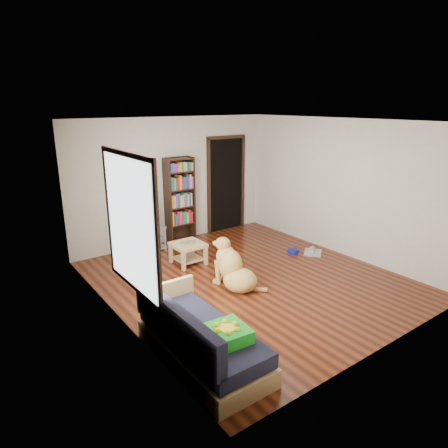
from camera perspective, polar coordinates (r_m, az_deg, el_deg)
ground at (r=6.84m, az=3.46°, el=-7.83°), size 5.00×5.00×0.00m
ceiling at (r=6.22m, az=3.90°, el=14.46°), size 5.00×5.00×0.00m
wall_back at (r=8.44m, az=-7.25°, el=6.14°), size 4.50×0.00×4.50m
wall_front at (r=4.84m, az=22.87°, el=-3.34°), size 4.50×0.00×4.50m
wall_left at (r=5.32m, az=-15.40°, el=-0.83°), size 0.00×5.00×5.00m
wall_right at (r=8.00m, az=16.25°, el=5.00°), size 0.00×5.00×5.00m
green_cushion at (r=4.44m, az=0.38°, el=-15.42°), size 0.47×0.47×0.15m
laptop at (r=7.31m, az=-5.07°, el=-2.72°), size 0.32×0.25×0.02m
dog_bowl at (r=8.06m, az=9.83°, el=-3.82°), size 0.22×0.22×0.08m
grey_rag at (r=8.12m, az=12.57°, el=-4.02°), size 0.51×0.50×0.03m
window at (r=4.82m, az=-13.26°, el=-0.02°), size 0.03×1.46×1.70m
doorway at (r=9.17m, az=0.28°, el=5.99°), size 1.03×0.05×2.19m
tv_stand at (r=8.10m, az=-11.70°, el=-2.10°), size 0.90×0.45×0.50m
crt_tv at (r=7.98m, az=-11.96°, el=1.16°), size 0.55×0.52×0.58m
bookshelf at (r=8.39m, az=-6.36°, el=4.02°), size 0.60×0.30×1.80m
sofa at (r=4.77m, az=-3.70°, el=-16.22°), size 0.80×1.80×0.80m
coffee_table at (r=7.38m, az=-5.17°, el=-3.61°), size 0.55×0.55×0.40m
dog at (r=6.44m, az=1.35°, el=-6.52°), size 0.63×0.94×0.83m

